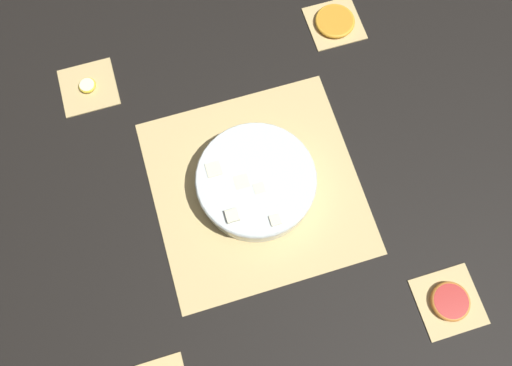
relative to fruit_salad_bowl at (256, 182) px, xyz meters
name	(u,v)px	position (x,y,z in m)	size (l,w,h in m)	color
ground_plane	(256,187)	(0.00, 0.00, -0.04)	(6.00, 6.00, 0.00)	black
bamboo_mat_center	(256,187)	(0.00, 0.00, -0.04)	(0.43, 0.44, 0.01)	#D6B775
coaster_mat_near_left	(88,87)	(-0.34, -0.30, -0.04)	(0.13, 0.13, 0.01)	#D6B775
coaster_mat_far_left	(334,23)	(-0.34, 0.30, -0.04)	(0.13, 0.13, 0.01)	#D6B775
coaster_mat_far_right	(449,302)	(0.34, 0.30, -0.04)	(0.13, 0.13, 0.01)	#D6B775
fruit_salad_bowl	(256,182)	(0.00, 0.00, 0.00)	(0.25, 0.25, 0.07)	silver
orange_slice_whole	(335,21)	(-0.34, 0.30, -0.03)	(0.10, 0.10, 0.01)	orange
banana_coin_single	(87,85)	(-0.34, -0.30, -0.03)	(0.04, 0.04, 0.01)	#F7EFC6
grapefruit_slice	(450,301)	(0.34, 0.30, -0.03)	(0.08, 0.08, 0.01)	#B2231E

